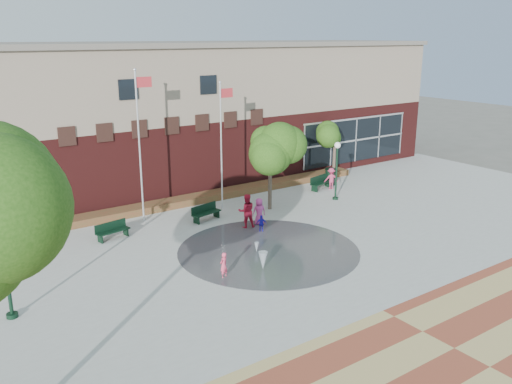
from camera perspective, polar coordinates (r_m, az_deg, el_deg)
ground at (r=23.11m, az=5.78°, el=-8.48°), size 120.00×120.00×0.00m
plaza_concrete at (r=26.00m, az=0.00°, el=-5.50°), size 46.00×18.00×0.01m
paver_band at (r=19.03m, az=20.15°, el=-15.22°), size 46.00×6.00×0.01m
splash_pad at (r=25.25m, az=1.31°, el=-6.19°), size 8.40×8.40×0.01m
library_building at (r=36.38m, az=-12.43°, el=7.95°), size 44.40×10.40×9.20m
flower_bed at (r=32.16m, az=-7.82°, el=-1.37°), size 26.00×1.20×0.40m
flagpole_left at (r=28.77m, az=-12.14°, el=5.53°), size 0.95×0.15×8.03m
flagpole_right at (r=30.27m, az=-3.62°, el=5.55°), size 0.89×0.15×7.24m
lamp_left at (r=20.42m, az=-25.08°, el=-5.48°), size 0.44×0.44×4.20m
lamp_right at (r=32.69m, az=8.49°, el=2.91°), size 0.38×0.38×3.56m
bench_left at (r=27.43m, az=-14.83°, el=-4.28°), size 1.76×0.76×0.85m
bench_mid at (r=29.25m, az=-5.26°, el=-2.49°), size 1.82×0.86×0.88m
bench_right at (r=35.24m, az=6.87°, el=0.72°), size 1.87×0.88×0.91m
trash_can at (r=36.31m, az=7.80°, el=1.62°), size 0.70×0.70×1.14m
tree_mid at (r=30.16m, az=1.51°, el=5.19°), size 3.15×3.15×5.31m
tree_small_right at (r=37.67m, az=8.32°, el=5.72°), size 2.32×2.32×3.96m
water_jet_a at (r=23.26m, az=0.73°, el=-8.23°), size 0.41×0.41×0.79m
water_jet_b at (r=25.02m, az=0.06°, el=-6.41°), size 0.21×0.21×0.47m
child_splash at (r=22.39m, az=-3.43°, el=-7.71°), size 0.47×0.39×1.11m
adult_red at (r=27.89m, az=-1.01°, el=-2.02°), size 1.07×0.96×1.81m
adult_pink at (r=28.38m, az=0.34°, el=-2.08°), size 0.80×0.63×1.44m
child_blue at (r=27.40m, az=0.58°, el=-3.36°), size 0.57×0.45×0.90m
person_bench at (r=35.33m, az=7.92°, el=1.41°), size 1.04×0.85×1.40m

